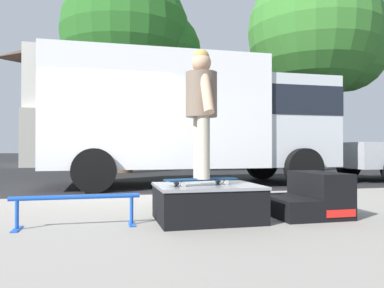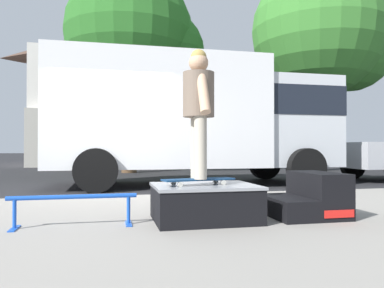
{
  "view_description": "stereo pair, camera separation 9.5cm",
  "coord_description": "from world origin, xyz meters",
  "px_view_note": "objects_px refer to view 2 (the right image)",
  "views": [
    {
      "loc": [
        -0.13,
        -6.69,
        0.89
      ],
      "look_at": [
        1.2,
        -1.12,
        0.96
      ],
      "focal_mm": 34.63,
      "sensor_mm": 36.0,
      "label": 1
    },
    {
      "loc": [
        -0.03,
        -6.71,
        0.89
      ],
      "look_at": [
        1.2,
        -1.12,
        0.96
      ],
      "focal_mm": 34.63,
      "sensor_mm": 36.0,
      "label": 2
    }
  ],
  "objects_px": {
    "kicker_ramp": "(308,198)",
    "grind_rail": "(73,203)",
    "skater_kid": "(199,102)",
    "street_tree_neighbour": "(137,39)",
    "box_truck": "(196,116)",
    "street_tree_main": "(325,36)",
    "skate_box": "(204,201)",
    "skateboard": "(199,180)"
  },
  "relations": [
    {
      "from": "skater_kid",
      "to": "street_tree_neighbour",
      "type": "xyz_separation_m",
      "value": [
        0.04,
        10.08,
        3.61
      ]
    },
    {
      "from": "kicker_ramp",
      "to": "skateboard",
      "type": "distance_m",
      "value": 1.32
    },
    {
      "from": "skate_box",
      "to": "skateboard",
      "type": "xyz_separation_m",
      "value": [
        -0.08,
        -0.04,
        0.24
      ]
    },
    {
      "from": "box_truck",
      "to": "street_tree_main",
      "type": "relative_size",
      "value": 0.83
    },
    {
      "from": "grind_rail",
      "to": "street_tree_main",
      "type": "xyz_separation_m",
      "value": [
        8.88,
        9.65,
        5.14
      ]
    },
    {
      "from": "skateboard",
      "to": "street_tree_neighbour",
      "type": "height_order",
      "value": "street_tree_neighbour"
    },
    {
      "from": "grind_rail",
      "to": "skater_kid",
      "type": "bearing_deg",
      "value": -1.13
    },
    {
      "from": "skateboard",
      "to": "street_tree_neighbour",
      "type": "relative_size",
      "value": 0.11
    },
    {
      "from": "grind_rail",
      "to": "street_tree_main",
      "type": "height_order",
      "value": "street_tree_main"
    },
    {
      "from": "street_tree_main",
      "to": "grind_rail",
      "type": "bearing_deg",
      "value": -132.62
    },
    {
      "from": "skater_kid",
      "to": "street_tree_neighbour",
      "type": "relative_size",
      "value": 0.18
    },
    {
      "from": "kicker_ramp",
      "to": "skater_kid",
      "type": "relative_size",
      "value": 0.59
    },
    {
      "from": "street_tree_neighbour",
      "to": "skate_box",
      "type": "bearing_deg",
      "value": -89.82
    },
    {
      "from": "skater_kid",
      "to": "box_truck",
      "type": "distance_m",
      "value": 5.25
    },
    {
      "from": "kicker_ramp",
      "to": "skater_kid",
      "type": "distance_m",
      "value": 1.67
    },
    {
      "from": "skate_box",
      "to": "street_tree_neighbour",
      "type": "bearing_deg",
      "value": 90.18
    },
    {
      "from": "skate_box",
      "to": "box_truck",
      "type": "bearing_deg",
      "value": 77.83
    },
    {
      "from": "grind_rail",
      "to": "skater_kid",
      "type": "relative_size",
      "value": 0.9
    },
    {
      "from": "skater_kid",
      "to": "street_tree_main",
      "type": "height_order",
      "value": "street_tree_main"
    },
    {
      "from": "skateboard",
      "to": "skater_kid",
      "type": "relative_size",
      "value": 0.59
    },
    {
      "from": "grind_rail",
      "to": "street_tree_main",
      "type": "distance_m",
      "value": 14.09
    },
    {
      "from": "skater_kid",
      "to": "street_tree_neighbour",
      "type": "distance_m",
      "value": 10.71
    },
    {
      "from": "box_truck",
      "to": "street_tree_neighbour",
      "type": "xyz_separation_m",
      "value": [
        -1.12,
        4.97,
        3.29
      ]
    },
    {
      "from": "skater_kid",
      "to": "skateboard",
      "type": "bearing_deg",
      "value": 75.96
    },
    {
      "from": "skate_box",
      "to": "skateboard",
      "type": "distance_m",
      "value": 0.25
    },
    {
      "from": "skate_box",
      "to": "skater_kid",
      "type": "bearing_deg",
      "value": -149.56
    },
    {
      "from": "kicker_ramp",
      "to": "street_tree_neighbour",
      "type": "bearing_deg",
      "value": 97.14
    },
    {
      "from": "kicker_ramp",
      "to": "grind_rail",
      "type": "relative_size",
      "value": 0.66
    },
    {
      "from": "skater_kid",
      "to": "box_truck",
      "type": "height_order",
      "value": "box_truck"
    },
    {
      "from": "kicker_ramp",
      "to": "box_truck",
      "type": "xyz_separation_m",
      "value": [
        -0.13,
        5.07,
        1.37
      ]
    },
    {
      "from": "grind_rail",
      "to": "street_tree_neighbour",
      "type": "bearing_deg",
      "value": 82.57
    },
    {
      "from": "street_tree_neighbour",
      "to": "grind_rail",
      "type": "bearing_deg",
      "value": -97.43
    },
    {
      "from": "skateboard",
      "to": "skater_kid",
      "type": "distance_m",
      "value": 0.82
    },
    {
      "from": "grind_rail",
      "to": "street_tree_neighbour",
      "type": "xyz_separation_m",
      "value": [
        1.31,
        10.06,
        4.64
      ]
    },
    {
      "from": "kicker_ramp",
      "to": "street_tree_main",
      "type": "xyz_separation_m",
      "value": [
        6.31,
        9.63,
        5.16
      ]
    },
    {
      "from": "skater_kid",
      "to": "street_tree_main",
      "type": "bearing_deg",
      "value": 51.81
    },
    {
      "from": "box_truck",
      "to": "street_tree_neighbour",
      "type": "relative_size",
      "value": 0.92
    },
    {
      "from": "skateboard",
      "to": "street_tree_neighbour",
      "type": "bearing_deg",
      "value": 89.75
    },
    {
      "from": "kicker_ramp",
      "to": "street_tree_main",
      "type": "relative_size",
      "value": 0.1
    },
    {
      "from": "skate_box",
      "to": "skater_kid",
      "type": "height_order",
      "value": "skater_kid"
    },
    {
      "from": "skate_box",
      "to": "kicker_ramp",
      "type": "height_order",
      "value": "kicker_ramp"
    },
    {
      "from": "street_tree_main",
      "to": "box_truck",
      "type": "bearing_deg",
      "value": -144.68
    }
  ]
}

